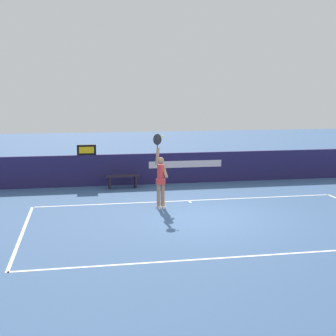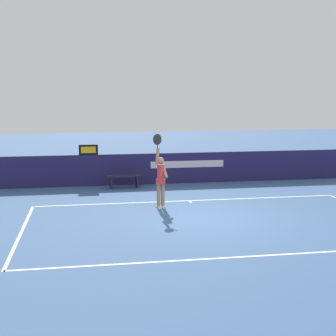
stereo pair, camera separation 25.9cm
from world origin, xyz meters
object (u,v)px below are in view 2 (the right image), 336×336
speed_display (88,150)px  courtside_bench_near (124,178)px  tennis_ball (163,136)px  tennis_player (161,178)px

speed_display → courtside_bench_near: (1.29, -0.64, -1.04)m
tennis_ball → courtside_bench_near: 3.91m
tennis_ball → courtside_bench_near: (-0.96, 3.30, -1.87)m
speed_display → tennis_player: tennis_player is taller
tennis_player → tennis_ball: 1.29m
tennis_player → tennis_ball: tennis_player is taller
speed_display → tennis_ball: bearing=-60.3°
speed_display → courtside_bench_near: bearing=-26.4°
speed_display → tennis_player: 4.56m
courtside_bench_near → tennis_player: bearing=-75.3°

